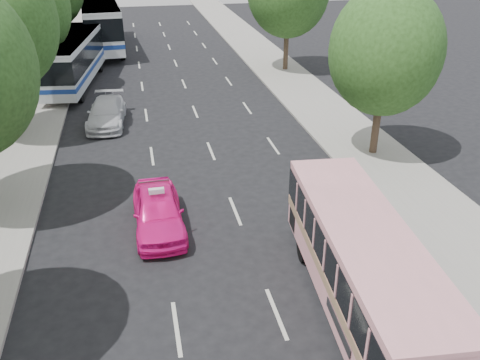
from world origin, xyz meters
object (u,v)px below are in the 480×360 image
object	(u,v)px
pink_taxi	(158,211)
tour_coach_rear	(101,20)
tour_coach_front	(73,56)
white_pickup	(107,113)
pink_bus	(363,261)

from	to	relation	value
pink_taxi	tour_coach_rear	xyz separation A→B (m)	(-2.78, 31.34, 1.71)
pink_taxi	tour_coach_rear	size ratio (longest dim) A/B	0.32
tour_coach_front	white_pickup	bearing A→B (deg)	-67.62
pink_taxi	tour_coach_rear	distance (m)	31.51
pink_bus	tour_coach_rear	size ratio (longest dim) A/B	0.66
white_pickup	tour_coach_front	distance (m)	8.72
pink_taxi	tour_coach_front	size ratio (longest dim) A/B	0.39
pink_bus	tour_coach_rear	bearing A→B (deg)	107.20
pink_bus	white_pickup	distance (m)	18.81
pink_bus	pink_taxi	distance (m)	7.86
white_pickup	tour_coach_front	size ratio (longest dim) A/B	0.42
tour_coach_front	tour_coach_rear	world-z (taller)	tour_coach_rear
tour_coach_rear	pink_bus	bearing A→B (deg)	-81.83
white_pickup	tour_coach_front	xyz separation A→B (m)	(-2.22, 8.33, 1.31)
pink_bus	pink_taxi	xyz separation A→B (m)	(-5.33, 5.69, -1.02)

